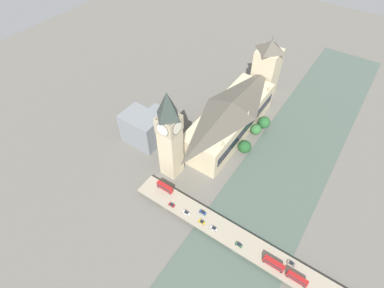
# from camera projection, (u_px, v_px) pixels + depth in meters

# --- Properties ---
(ground_plane) EXTENTS (600.00, 600.00, 0.00)m
(ground_plane) POSITION_uv_depth(u_px,v_px,m) (244.00, 147.00, 225.67)
(ground_plane) COLOR #605E56
(river_water) EXTENTS (56.27, 360.00, 0.30)m
(river_water) POSITION_uv_depth(u_px,v_px,m) (286.00, 166.00, 212.51)
(river_water) COLOR #47564C
(river_water) RESTS_ON ground_plane
(parliament_hall) EXTENTS (29.39, 93.02, 29.54)m
(parliament_hall) POSITION_uv_depth(u_px,v_px,m) (230.00, 117.00, 226.10)
(parliament_hall) COLOR #C1B28E
(parliament_hall) RESTS_ON ground_plane
(clock_tower) EXTENTS (13.06, 13.06, 68.09)m
(clock_tower) POSITION_uv_depth(u_px,v_px,m) (170.00, 134.00, 183.71)
(clock_tower) COLOR #C1B28E
(clock_tower) RESTS_ON ground_plane
(victoria_tower) EXTENTS (19.00, 19.00, 54.67)m
(victoria_tower) POSITION_uv_depth(u_px,v_px,m) (266.00, 69.00, 252.09)
(victoria_tower) COLOR #C1B28E
(victoria_tower) RESTS_ON ground_plane
(road_bridge) EXTENTS (144.54, 14.24, 4.05)m
(road_bridge) POSITION_uv_depth(u_px,v_px,m) (241.00, 242.00, 171.15)
(road_bridge) COLOR gray
(road_bridge) RESTS_ON ground_plane
(double_decker_bus_lead) EXTENTS (11.82, 2.65, 5.05)m
(double_decker_bus_lead) POSITION_uv_depth(u_px,v_px,m) (274.00, 264.00, 159.06)
(double_decker_bus_lead) COLOR red
(double_decker_bus_lead) RESTS_ON road_bridge
(double_decker_bus_mid) EXTENTS (11.44, 2.65, 4.92)m
(double_decker_bus_mid) POSITION_uv_depth(u_px,v_px,m) (165.00, 187.00, 192.51)
(double_decker_bus_mid) COLOR red
(double_decker_bus_mid) RESTS_ON road_bridge
(double_decker_bus_rear) EXTENTS (11.05, 2.48, 4.69)m
(double_decker_bus_rear) POSITION_uv_depth(u_px,v_px,m) (297.00, 278.00, 154.04)
(double_decker_bus_rear) COLOR red
(double_decker_bus_rear) RESTS_ON road_bridge
(car_northbound_lead) EXTENTS (3.94, 1.88, 1.24)m
(car_northbound_lead) POSITION_uv_depth(u_px,v_px,m) (202.00, 222.00, 177.93)
(car_northbound_lead) COLOR gold
(car_northbound_lead) RESTS_ON road_bridge
(car_northbound_mid) EXTENTS (4.51, 1.84, 1.39)m
(car_northbound_mid) POSITION_uv_depth(u_px,v_px,m) (214.00, 228.00, 175.03)
(car_northbound_mid) COLOR silver
(car_northbound_mid) RESTS_ON road_bridge
(car_northbound_tail) EXTENTS (4.39, 1.82, 1.32)m
(car_northbound_tail) POSITION_uv_depth(u_px,v_px,m) (291.00, 263.00, 161.20)
(car_northbound_tail) COLOR slate
(car_northbound_tail) RESTS_ON road_bridge
(car_southbound_lead) EXTENTS (4.44, 1.84, 1.40)m
(car_southbound_lead) POSITION_uv_depth(u_px,v_px,m) (203.00, 212.00, 182.28)
(car_southbound_lead) COLOR navy
(car_southbound_lead) RESTS_ON road_bridge
(car_southbound_mid) EXTENTS (4.09, 1.89, 1.24)m
(car_southbound_mid) POSITION_uv_depth(u_px,v_px,m) (172.00, 205.00, 185.91)
(car_southbound_mid) COLOR maroon
(car_southbound_mid) RESTS_ON road_bridge
(car_southbound_tail) EXTENTS (4.79, 1.83, 1.43)m
(car_southbound_tail) POSITION_uv_depth(u_px,v_px,m) (186.00, 213.00, 182.08)
(car_southbound_tail) COLOR silver
(car_southbound_tail) RESTS_ON road_bridge
(car_southbound_extra) EXTENTS (4.04, 1.79, 1.31)m
(car_southbound_extra) POSITION_uv_depth(u_px,v_px,m) (239.00, 245.00, 168.33)
(car_southbound_extra) COLOR #2D5638
(car_southbound_extra) RESTS_ON road_bridge
(city_block_west) EXTENTS (27.24, 23.76, 18.29)m
(city_block_west) POSITION_uv_depth(u_px,v_px,m) (160.00, 127.00, 227.22)
(city_block_west) COLOR slate
(city_block_west) RESTS_ON ground_plane
(city_block_center) EXTENTS (28.12, 20.26, 24.36)m
(city_block_center) POSITION_uv_depth(u_px,v_px,m) (142.00, 128.00, 221.66)
(city_block_center) COLOR slate
(city_block_center) RESTS_ON ground_plane
(tree_embankment_near) EXTENTS (9.58, 9.58, 11.36)m
(tree_embankment_near) POSITION_uv_depth(u_px,v_px,m) (264.00, 122.00, 234.25)
(tree_embankment_near) COLOR brown
(tree_embankment_near) RESTS_ON ground_plane
(tree_embankment_mid) EXTENTS (9.64, 9.64, 11.05)m
(tree_embankment_mid) POSITION_uv_depth(u_px,v_px,m) (245.00, 147.00, 217.18)
(tree_embankment_mid) COLOR brown
(tree_embankment_mid) RESTS_ON ground_plane
(tree_embankment_far) EXTENTS (8.32, 8.32, 9.95)m
(tree_embankment_far) POSITION_uv_depth(u_px,v_px,m) (256.00, 129.00, 230.08)
(tree_embankment_far) COLOR brown
(tree_embankment_far) RESTS_ON ground_plane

